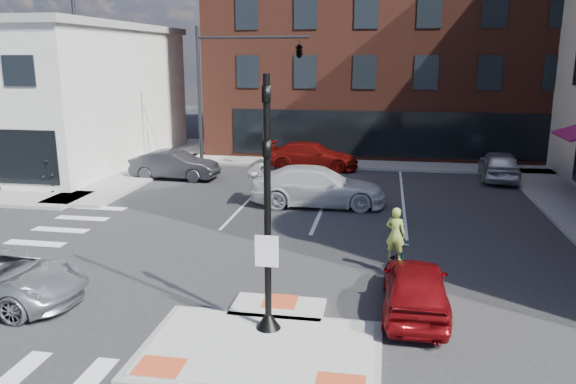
% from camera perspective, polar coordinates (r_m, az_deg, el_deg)
% --- Properties ---
extents(ground, '(120.00, 120.00, 0.00)m').
position_cam_1_polar(ground, '(13.57, -2.35, -14.81)').
color(ground, '#28282B').
rests_on(ground, ground).
extents(refuge_island, '(5.40, 4.65, 0.13)m').
position_cam_1_polar(refuge_island, '(13.33, -2.59, -15.14)').
color(refuge_island, gray).
rests_on(refuge_island, ground).
extents(sidewalk_nw, '(23.50, 20.50, 0.15)m').
position_cam_1_polar(sidewalk_nw, '(33.77, -25.30, 1.45)').
color(sidewalk_nw, gray).
rests_on(sidewalk_nw, ground).
extents(sidewalk_n, '(26.00, 3.00, 0.15)m').
position_cam_1_polar(sidewalk_n, '(34.25, 10.44, 2.70)').
color(sidewalk_n, gray).
rests_on(sidewalk_n, ground).
extents(building_n, '(24.40, 18.40, 15.50)m').
position_cam_1_polar(building_n, '(43.66, 10.83, 15.21)').
color(building_n, '#502319').
rests_on(building_n, ground).
extents(building_far_left, '(10.00, 12.00, 10.00)m').
position_cam_1_polar(building_far_left, '(64.00, 4.09, 12.35)').
color(building_far_left, slate).
rests_on(building_far_left, ground).
extents(building_far_right, '(12.00, 12.00, 12.00)m').
position_cam_1_polar(building_far_right, '(65.96, 15.88, 12.78)').
color(building_far_right, brown).
rests_on(building_far_right, ground).
extents(signal_pole, '(0.60, 0.60, 5.98)m').
position_cam_1_polar(signal_pole, '(12.98, -2.08, -4.80)').
color(signal_pole, black).
rests_on(signal_pole, refuge_island).
extents(mast_arm_signal, '(6.10, 2.24, 8.00)m').
position_cam_1_polar(mast_arm_signal, '(30.26, -1.69, 13.19)').
color(mast_arm_signal, black).
rests_on(mast_arm_signal, ground).
extents(red_sedan, '(1.70, 4.13, 1.40)m').
position_cam_1_polar(red_sedan, '(14.94, 12.82, -9.39)').
color(red_sedan, maroon).
rests_on(red_sedan, ground).
extents(white_pickup, '(6.09, 2.82, 1.72)m').
position_cam_1_polar(white_pickup, '(24.78, 3.03, 0.59)').
color(white_pickup, white).
rests_on(white_pickup, ground).
extents(bg_car_dark, '(4.72, 1.82, 1.53)m').
position_cam_1_polar(bg_car_dark, '(30.73, -11.44, 2.72)').
color(bg_car_dark, '#26272B').
rests_on(bg_car_dark, ground).
extents(bg_car_silver, '(2.25, 4.81, 1.59)m').
position_cam_1_polar(bg_car_silver, '(31.91, 20.65, 2.56)').
color(bg_car_silver, silver).
rests_on(bg_car_silver, ground).
extents(bg_car_red, '(5.48, 2.51, 1.55)m').
position_cam_1_polar(bg_car_red, '(32.83, 2.48, 3.70)').
color(bg_car_red, maroon).
rests_on(bg_car_red, ground).
extents(cyclist, '(1.10, 1.74, 2.10)m').
position_cam_1_polar(cyclist, '(17.32, 10.78, -6.00)').
color(cyclist, '#3F3F44').
rests_on(cyclist, ground).
extents(pedestrian_a, '(0.98, 0.95, 1.59)m').
position_cam_1_polar(pedestrian_a, '(28.87, -23.10, 1.55)').
color(pedestrian_a, black).
rests_on(pedestrian_a, sidewalk_nw).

